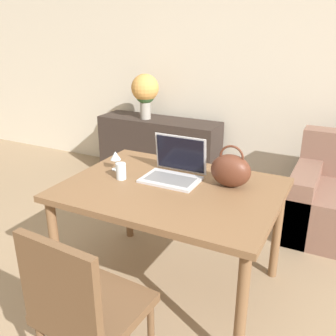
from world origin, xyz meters
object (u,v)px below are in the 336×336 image
at_px(chair, 83,307).
at_px(wine_glass, 115,157).
at_px(drinking_glass, 121,171).
at_px(handbag, 231,170).
at_px(laptop, 175,167).
at_px(flower_vase, 145,91).

bearing_deg(chair, wine_glass, 119.56).
height_order(chair, drinking_glass, chair).
xyz_separation_m(wine_glass, handbag, (0.79, 0.09, 0.01)).
xyz_separation_m(chair, laptop, (-0.05, 1.04, 0.30)).
bearing_deg(drinking_glass, chair, -67.76).
bearing_deg(handbag, flower_vase, 135.02).
bearing_deg(wine_glass, laptop, 8.23).
height_order(laptop, flower_vase, flower_vase).
height_order(laptop, wine_glass, laptop).
height_order(drinking_glass, handbag, handbag).
xyz_separation_m(laptop, wine_glass, (-0.43, -0.06, 0.03)).
height_order(wine_glass, flower_vase, flower_vase).
height_order(handbag, flower_vase, flower_vase).
distance_m(laptop, wine_glass, 0.43).
distance_m(drinking_glass, handbag, 0.70).
bearing_deg(drinking_glass, wine_glass, 135.47).
xyz_separation_m(drinking_glass, wine_glass, (-0.12, 0.12, 0.04)).
relative_size(drinking_glass, flower_vase, 0.22).
distance_m(drinking_glass, wine_glass, 0.18).
xyz_separation_m(chair, wine_glass, (-0.47, 0.98, 0.33)).
bearing_deg(wine_glass, chair, -64.16).
xyz_separation_m(chair, handbag, (0.32, 1.06, 0.34)).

